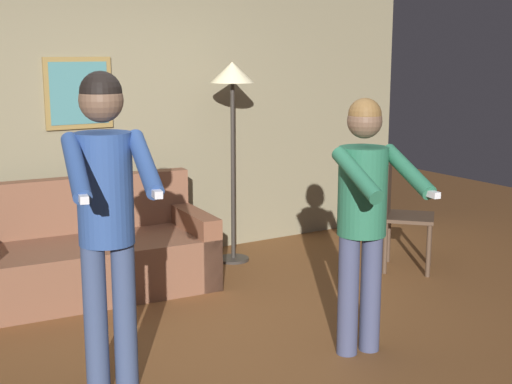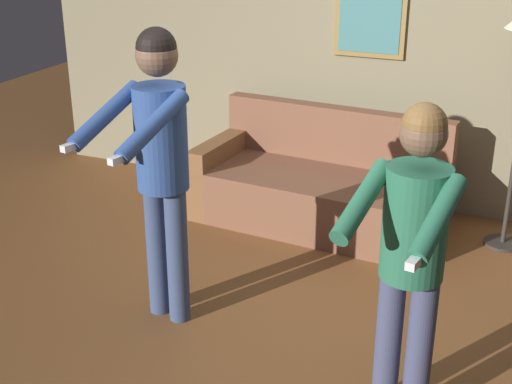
{
  "view_description": "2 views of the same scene",
  "coord_description": "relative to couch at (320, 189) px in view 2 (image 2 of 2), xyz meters",
  "views": [
    {
      "loc": [
        -2.13,
        -3.77,
        1.88
      ],
      "look_at": [
        -0.09,
        -0.46,
        1.1
      ],
      "focal_mm": 50.0,
      "sensor_mm": 36.0,
      "label": 1
    },
    {
      "loc": [
        1.11,
        -3.49,
        2.4
      ],
      "look_at": [
        -0.23,
        -0.3,
        0.97
      ],
      "focal_mm": 50.0,
      "sensor_mm": 36.0,
      "label": 2
    }
  ],
  "objects": [
    {
      "name": "ground_plane",
      "position": [
        0.43,
        -1.49,
        -0.28
      ],
      "size": [
        12.0,
        12.0,
        0.0
      ],
      "primitive_type": "plane",
      "color": "brown"
    },
    {
      "name": "back_wall_assembly",
      "position": [
        0.43,
        0.62,
        1.02
      ],
      "size": [
        6.4,
        0.09,
        2.6
      ],
      "color": "#847A5C",
      "rests_on": "ground_plane"
    },
    {
      "name": "couch",
      "position": [
        0.0,
        0.0,
        0.0
      ],
      "size": [
        1.96,
        1.0,
        0.87
      ],
      "color": "brown",
      "rests_on": "ground_plane"
    },
    {
      "name": "person_standing_left",
      "position": [
        -0.43,
        -1.69,
        0.81
      ],
      "size": [
        0.53,
        0.74,
        1.77
      ],
      "color": "#39496F",
      "rests_on": "ground_plane"
    },
    {
      "name": "person_standing_right",
      "position": [
        1.07,
        -2.02,
        0.68
      ],
      "size": [
        0.51,
        0.69,
        1.6
      ],
      "color": "#414767",
      "rests_on": "ground_plane"
    }
  ]
}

